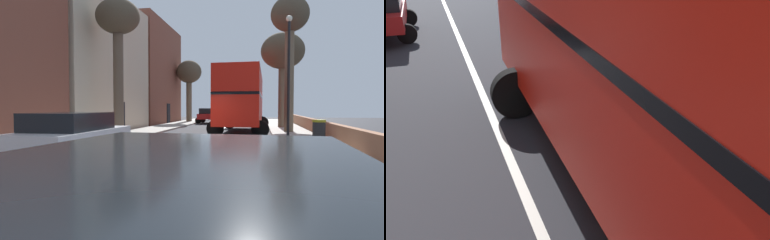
{
  "view_description": "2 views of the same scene",
  "coord_description": "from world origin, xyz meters",
  "views": [
    {
      "loc": [
        2.84,
        -15.18,
        1.75
      ],
      "look_at": [
        -0.93,
        3.19,
        1.0
      ],
      "focal_mm": 30.8,
      "sensor_mm": 36.0,
      "label": 1
    },
    {
      "loc": [
        -1.03,
        3.3,
        3.65
      ],
      "look_at": [
        0.39,
        7.26,
        1.7
      ],
      "focal_mm": 39.98,
      "sensor_mm": 36.0,
      "label": 2
    }
  ],
  "objects": [
    {
      "name": "road_centre_line",
      "position": [
        0.0,
        0.0,
        0.0
      ],
      "size": [
        0.16,
        54.0,
        0.01
      ],
      "primitive_type": "cube",
      "color": "silver",
      "rests_on": "ground"
    },
    {
      "name": "street_tree_left_0",
      "position": [
        -4.8,
        1.86,
        6.2
      ],
      "size": [
        2.42,
        2.42,
        7.54
      ],
      "color": "brown",
      "rests_on": "sidewalk_left"
    },
    {
      "name": "ground_plane",
      "position": [
        0.0,
        0.0,
        0.0
      ],
      "size": [
        84.0,
        84.0,
        0.0
      ],
      "primitive_type": "plane",
      "color": "#28282D"
    },
    {
      "name": "street_tree_right_3",
      "position": [
        4.74,
        7.35,
        7.17
      ],
      "size": [
        2.46,
        2.46,
        8.85
      ],
      "color": "brown",
      "rests_on": "sidewalk_right"
    },
    {
      "name": "sidewalk_left",
      "position": [
        -4.9,
        0.0,
        0.06
      ],
      "size": [
        2.6,
        60.0,
        0.12
      ],
      "primitive_type": "cube",
      "color": "#B2ADA3",
      "rests_on": "ground"
    },
    {
      "name": "street_tree_right_1",
      "position": [
        4.64,
        12.46,
        6.08
      ],
      "size": [
        3.46,
        3.46,
        7.61
      ],
      "color": "brown",
      "rests_on": "sidewalk_right"
    },
    {
      "name": "parked_car_red_left_3",
      "position": [
        -2.5,
        19.67,
        0.92
      ],
      "size": [
        2.43,
        4.44,
        1.61
      ],
      "color": "#AD1919",
      "rests_on": "ground"
    },
    {
      "name": "boundary_wall_right",
      "position": [
        6.45,
        0.0,
        0.47
      ],
      "size": [
        0.36,
        54.0,
        0.93
      ],
      "primitive_type": "cube",
      "color": "#9E6647",
      "rests_on": "ground"
    },
    {
      "name": "sidewalk_right",
      "position": [
        4.9,
        0.0,
        0.06
      ],
      "size": [
        2.6,
        60.0,
        0.12
      ],
      "primitive_type": "cube",
      "color": "#B2ADA3",
      "rests_on": "ground"
    },
    {
      "name": "parked_car_white_left_0",
      "position": [
        -2.5,
        -6.48,
        0.92
      ],
      "size": [
        2.57,
        4.57,
        1.59
      ],
      "color": "silver",
      "rests_on": "ground"
    },
    {
      "name": "litter_bin_right",
      "position": [
        5.3,
        -0.61,
        0.67
      ],
      "size": [
        0.55,
        0.55,
        1.09
      ],
      "color": "black",
      "rests_on": "sidewalk_right"
    },
    {
      "name": "double_decker_bus",
      "position": [
        1.7,
        7.53,
        2.36
      ],
      "size": [
        3.73,
        11.27,
        4.06
      ],
      "color": "red",
      "rests_on": "ground"
    },
    {
      "name": "lamppost_right",
      "position": [
        4.3,
        2.47,
        3.81
      ],
      "size": [
        0.32,
        0.32,
        6.31
      ],
      "color": "black",
      "rests_on": "sidewalk_right"
    },
    {
      "name": "terraced_houses_left",
      "position": [
        -8.5,
        0.21,
        4.84
      ],
      "size": [
        4.07,
        47.52,
        10.3
      ],
      "color": "brown",
      "rests_on": "ground"
    },
    {
      "name": "street_tree_left_2",
      "position": [
        -5.04,
        21.56,
        5.47
      ],
      "size": [
        2.86,
        2.86,
        6.91
      ],
      "color": "brown",
      "rests_on": "sidewalk_left"
    }
  ]
}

